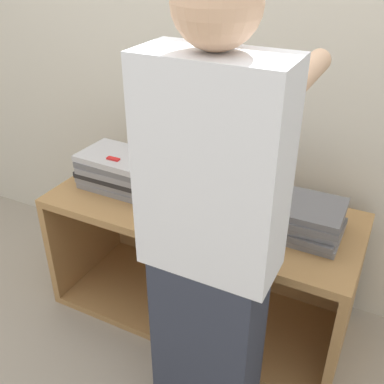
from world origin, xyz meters
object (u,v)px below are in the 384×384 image
at_px(laptop_open, 206,192).
at_px(laptop_stack_right, 293,216).
at_px(person, 211,253).
at_px(laptop_stack_left, 122,171).

bearing_deg(laptop_open, laptop_stack_right, -7.27).
height_order(laptop_stack_right, person, person).
relative_size(laptop_stack_left, person, 0.24).
distance_m(laptop_open, laptop_stack_right, 0.41).
height_order(laptop_stack_left, person, person).
distance_m(laptop_stack_left, laptop_stack_right, 0.81).
bearing_deg(laptop_open, person, -63.51).
bearing_deg(person, laptop_stack_left, 143.18).
height_order(laptop_open, laptop_stack_right, laptop_open).
relative_size(laptop_stack_left, laptop_stack_right, 1.01).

